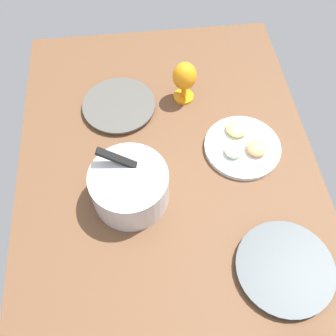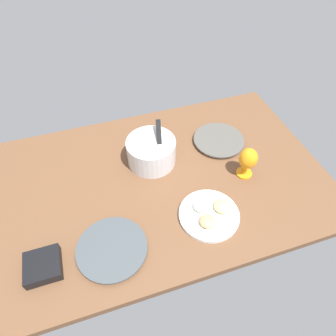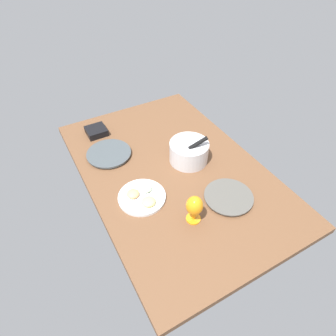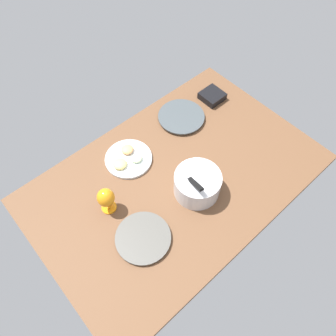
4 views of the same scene
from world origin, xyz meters
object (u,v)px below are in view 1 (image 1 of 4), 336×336
(dinner_plate_left, at_px, (285,268))
(hurricane_glass_orange, at_px, (185,78))
(fruit_platter, at_px, (242,146))
(dinner_plate_right, at_px, (119,106))
(mixing_bowl, at_px, (130,186))

(dinner_plate_left, xyz_separation_m, hurricane_glass_orange, (0.71, 0.21, 0.09))
(fruit_platter, bearing_deg, hurricane_glass_orange, 33.62)
(fruit_platter, bearing_deg, dinner_plate_right, 60.87)
(dinner_plate_left, height_order, fruit_platter, fruit_platter)
(dinner_plate_right, relative_size, fruit_platter, 1.03)
(hurricane_glass_orange, bearing_deg, dinner_plate_left, -163.88)
(dinner_plate_right, xyz_separation_m, mixing_bowl, (-0.39, -0.02, 0.06))
(dinner_plate_left, bearing_deg, dinner_plate_right, 33.77)
(dinner_plate_right, distance_m, hurricane_glass_orange, 0.27)
(dinner_plate_right, bearing_deg, hurricane_glass_orange, -84.24)
(dinner_plate_right, bearing_deg, fruit_platter, -119.13)
(dinner_plate_right, relative_size, mixing_bowl, 1.12)
(dinner_plate_right, bearing_deg, mixing_bowl, -176.72)
(fruit_platter, bearing_deg, dinner_plate_left, -176.17)
(dinner_plate_left, distance_m, fruit_platter, 0.45)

